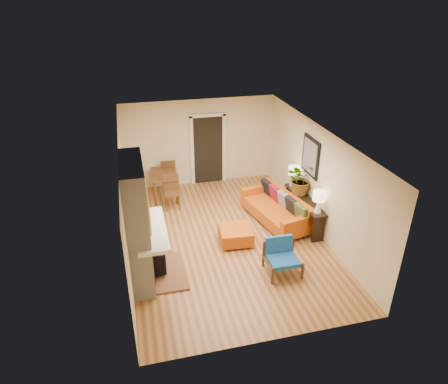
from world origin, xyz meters
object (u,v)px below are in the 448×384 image
at_px(blue_chair, 281,254).
at_px(houseplant, 301,178).
at_px(sofa, 278,209).
at_px(lamp_near, 319,199).
at_px(console_table, 304,204).
at_px(dining_table, 167,178).
at_px(ottoman, 236,234).
at_px(lamp_far, 294,174).

height_order(blue_chair, houseplant, houseplant).
xyz_separation_m(sofa, lamp_near, (0.58, -0.99, 0.70)).
height_order(console_table, houseplant, houseplant).
distance_m(dining_table, console_table, 3.91).
relative_size(ottoman, lamp_near, 1.46).
xyz_separation_m(ottoman, blue_chair, (0.66, -1.24, 0.18)).
bearing_deg(blue_chair, lamp_far, 62.89).
height_order(sofa, blue_chair, sofa).
xyz_separation_m(ottoman, console_table, (1.90, 0.40, 0.36)).
height_order(blue_chair, lamp_far, lamp_far).
height_order(blue_chair, dining_table, dining_table).
xyz_separation_m(blue_chair, lamp_far, (1.24, 2.42, 0.67)).
height_order(blue_chair, lamp_near, lamp_near).
xyz_separation_m(blue_chair, lamp_near, (1.24, 0.94, 0.67)).
distance_m(ottoman, console_table, 1.97).
bearing_deg(lamp_far, dining_table, 154.70).
xyz_separation_m(dining_table, lamp_far, (3.18, -1.50, 0.44)).
bearing_deg(ottoman, houseplant, 20.24).
height_order(lamp_near, lamp_far, same).
distance_m(lamp_far, houseplant, 0.49).
relative_size(dining_table, houseplant, 2.09).
distance_m(blue_chair, lamp_near, 1.69).
height_order(ottoman, dining_table, dining_table).
relative_size(sofa, dining_table, 1.26).
bearing_deg(dining_table, lamp_far, -25.30).
relative_size(ottoman, blue_chair, 1.08).
xyz_separation_m(ottoman, lamp_near, (1.90, -0.30, 0.85)).
relative_size(blue_chair, lamp_far, 1.35).
distance_m(console_table, lamp_far, 0.91).
distance_m(blue_chair, console_table, 2.06).
bearing_deg(console_table, blue_chair, -127.00).
relative_size(ottoman, console_table, 0.43).
xyz_separation_m(sofa, lamp_far, (0.58, 0.49, 0.70)).
bearing_deg(ottoman, lamp_near, -9.02).
relative_size(sofa, houseplant, 2.63).
height_order(ottoman, lamp_near, lamp_near).
height_order(console_table, lamp_far, lamp_far).
xyz_separation_m(sofa, ottoman, (-1.32, -0.69, -0.14)).
distance_m(ottoman, blue_chair, 1.41).
bearing_deg(console_table, houseplant, 91.98).
relative_size(dining_table, console_table, 0.95).
distance_m(sofa, dining_table, 3.28).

